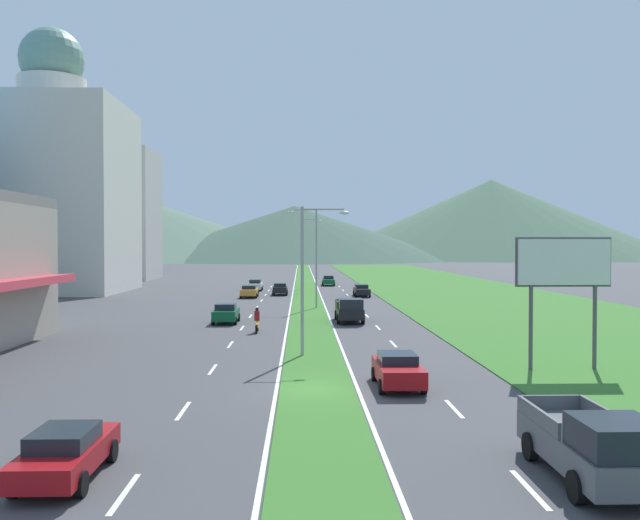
{
  "coord_description": "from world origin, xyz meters",
  "views": [
    {
      "loc": [
        -0.7,
        -28.28,
        6.19
      ],
      "look_at": [
        1.24,
        39.08,
        4.71
      ],
      "focal_mm": 37.39,
      "sensor_mm": 36.0,
      "label": 1
    }
  ],
  "objects": [
    {
      "name": "ground_plane",
      "position": [
        0.0,
        0.0,
        0.0
      ],
      "size": [
        600.0,
        600.0,
        0.0
      ],
      "primitive_type": "plane",
      "color": "#424244"
    },
    {
      "name": "grass_median",
      "position": [
        0.0,
        60.0,
        0.03
      ],
      "size": [
        3.2,
        240.0,
        0.06
      ],
      "primitive_type": "cube",
      "color": "#387028",
      "rests_on": "ground_plane"
    },
    {
      "name": "grass_verge_right",
      "position": [
        20.6,
        60.0,
        0.03
      ],
      "size": [
        24.0,
        240.0,
        0.06
      ],
      "primitive_type": "cube",
      "color": "#387028",
      "rests_on": "ground_plane"
    },
    {
      "name": "lane_dash_left_1",
      "position": [
        -5.1,
        -11.7,
        0.01
      ],
      "size": [
        0.16,
        2.8,
        0.01
      ],
      "primitive_type": "cube",
      "color": "silver",
      "rests_on": "ground_plane"
    },
    {
      "name": "lane_dash_left_2",
      "position": [
        -5.1,
        -3.4,
        0.01
      ],
      "size": [
        0.16,
        2.8,
        0.01
      ],
      "primitive_type": "cube",
      "color": "silver",
      "rests_on": "ground_plane"
    },
    {
      "name": "lane_dash_left_3",
      "position": [
        -5.1,
        4.9,
        0.01
      ],
      "size": [
        0.16,
        2.8,
        0.01
      ],
      "primitive_type": "cube",
      "color": "silver",
      "rests_on": "ground_plane"
    },
    {
      "name": "lane_dash_left_4",
      "position": [
        -5.1,
        13.21,
        0.01
      ],
      "size": [
        0.16,
        2.8,
        0.01
      ],
      "primitive_type": "cube",
      "color": "silver",
      "rests_on": "ground_plane"
    },
    {
      "name": "lane_dash_left_5",
      "position": [
        -5.1,
        21.51,
        0.01
      ],
      "size": [
        0.16,
        2.8,
        0.01
      ],
      "primitive_type": "cube",
      "color": "silver",
      "rests_on": "ground_plane"
    },
    {
      "name": "lane_dash_left_6",
      "position": [
        -5.1,
        29.81,
        0.01
      ],
      "size": [
        0.16,
        2.8,
        0.01
      ],
      "primitive_type": "cube",
      "color": "silver",
      "rests_on": "ground_plane"
    },
    {
      "name": "lane_dash_left_7",
      "position": [
        -5.1,
        38.11,
        0.01
      ],
      "size": [
        0.16,
        2.8,
        0.01
      ],
      "primitive_type": "cube",
      "color": "silver",
      "rests_on": "ground_plane"
    },
    {
      "name": "lane_dash_left_8",
      "position": [
        -5.1,
        46.41,
        0.01
      ],
      "size": [
        0.16,
        2.8,
        0.01
      ],
      "primitive_type": "cube",
      "color": "silver",
      "rests_on": "ground_plane"
    },
    {
      "name": "lane_dash_left_9",
      "position": [
        -5.1,
        54.71,
        0.01
      ],
      "size": [
        0.16,
        2.8,
        0.01
      ],
      "primitive_type": "cube",
      "color": "silver",
      "rests_on": "ground_plane"
    },
    {
      "name": "lane_dash_left_10",
      "position": [
        -5.1,
        63.01,
        0.01
      ],
      "size": [
        0.16,
        2.8,
        0.01
      ],
      "primitive_type": "cube",
      "color": "silver",
      "rests_on": "ground_plane"
    },
    {
      "name": "lane_dash_left_11",
      "position": [
        -5.1,
        71.31,
        0.01
      ],
      "size": [
        0.16,
        2.8,
        0.01
      ],
      "primitive_type": "cube",
      "color": "silver",
      "rests_on": "ground_plane"
    },
    {
      "name": "lane_dash_right_1",
      "position": [
        5.1,
        -11.7,
        0.01
      ],
      "size": [
        0.16,
        2.8,
        0.01
      ],
      "primitive_type": "cube",
      "color": "silver",
      "rests_on": "ground_plane"
    },
    {
      "name": "lane_dash_right_2",
      "position": [
        5.1,
        -3.4,
        0.01
      ],
      "size": [
        0.16,
        2.8,
        0.01
      ],
      "primitive_type": "cube",
      "color": "silver",
      "rests_on": "ground_plane"
    },
    {
      "name": "lane_dash_right_3",
      "position": [
        5.1,
        4.9,
        0.01
      ],
      "size": [
        0.16,
        2.8,
        0.01
      ],
      "primitive_type": "cube",
      "color": "silver",
      "rests_on": "ground_plane"
    },
    {
      "name": "lane_dash_right_4",
      "position": [
        5.1,
        13.21,
        0.01
      ],
      "size": [
        0.16,
        2.8,
        0.01
      ],
      "primitive_type": "cube",
      "color": "silver",
      "rests_on": "ground_plane"
    },
    {
      "name": "lane_dash_right_5",
      "position": [
        5.1,
        21.51,
        0.01
      ],
      "size": [
        0.16,
        2.8,
        0.01
      ],
      "primitive_type": "cube",
      "color": "silver",
      "rests_on": "ground_plane"
    },
    {
      "name": "lane_dash_right_6",
      "position": [
        5.1,
        29.81,
        0.01
      ],
      "size": [
        0.16,
        2.8,
        0.01
      ],
      "primitive_type": "cube",
      "color": "silver",
      "rests_on": "ground_plane"
    },
    {
      "name": "lane_dash_right_7",
      "position": [
        5.1,
        38.11,
        0.01
      ],
      "size": [
        0.16,
        2.8,
        0.01
      ],
      "primitive_type": "cube",
      "color": "silver",
      "rests_on": "ground_plane"
    },
    {
      "name": "lane_dash_right_8",
      "position": [
        5.1,
        46.41,
        0.01
      ],
      "size": [
        0.16,
        2.8,
        0.01
      ],
      "primitive_type": "cube",
      "color": "silver",
      "rests_on": "ground_plane"
    },
    {
      "name": "lane_dash_right_9",
      "position": [
        5.1,
        54.71,
        0.01
      ],
      "size": [
        0.16,
        2.8,
        0.01
      ],
      "primitive_type": "cube",
      "color": "silver",
      "rests_on": "ground_plane"
    },
    {
      "name": "lane_dash_right_10",
      "position": [
        5.1,
        63.01,
        0.01
      ],
      "size": [
        0.16,
        2.8,
        0.01
      ],
      "primitive_type": "cube",
      "color": "silver",
      "rests_on": "ground_plane"
    },
    {
      "name": "lane_dash_right_11",
      "position": [
        5.1,
        71.31,
        0.01
      ],
      "size": [
        0.16,
        2.8,
        0.01
      ],
      "primitive_type": "cube",
      "color": "silver",
      "rests_on": "ground_plane"
    },
    {
      "name": "edge_line_median_left",
      "position": [
        -1.75,
        60.0,
        0.01
      ],
      "size": [
        0.16,
        240.0,
        0.01
      ],
      "primitive_type": "cube",
      "color": "silver",
      "rests_on": "ground_plane"
    },
    {
      "name": "edge_line_median_right",
      "position": [
        1.75,
        60.0,
        0.01
      ],
      "size": [
        0.16,
        240.0,
        0.01
      ],
      "primitive_type": "cube",
      "color": "silver",
      "rests_on": "ground_plane"
    },
    {
      "name": "domed_building",
      "position": [
        -33.68,
        61.39,
        13.94
      ],
      "size": [
        18.97,
        18.97,
        34.98
      ],
      "color": "beige",
      "rests_on": "ground_plane"
    },
    {
      "name": "midrise_colored",
      "position": [
        -34.41,
        93.88,
        11.71
      ],
      "size": [
        14.08,
        14.08,
        23.41
      ],
      "primitive_type": "cube",
      "color": "#B7B2A8",
      "rests_on": "ground_plane"
    },
    {
      "name": "hill_far_left",
      "position": [
        -82.22,
        280.77,
        14.98
      ],
      "size": [
        185.38,
        185.38,
        29.95
      ],
      "primitive_type": "cone",
      "color": "#516B56",
      "rests_on": "ground_plane"
    },
    {
      "name": "hill_far_center",
      "position": [
        -3.38,
        258.73,
        11.6
      ],
      "size": [
        141.66,
        141.66,
        23.2
      ],
      "primitive_type": "cone",
      "color": "#3D5647",
      "rests_on": "ground_plane"
    },
    {
      "name": "hill_far_right",
      "position": [
        91.29,
        291.11,
        18.96
      ],
      "size": [
        169.99,
        169.99,
        37.93
      ],
      "primitive_type": "cone",
      "color": "#47664C",
      "rests_on": "ground_plane"
    },
    {
      "name": "street_lamp_near",
      "position": [
        -0.31,
        8.7,
        4.83
      ],
      "size": [
        2.7,
        0.34,
        8.35
      ],
      "color": "#99999E",
      "rests_on": "ground_plane"
    },
    {
      "name": "street_lamp_mid",
      "position": [
        0.52,
        36.86,
        5.61
      ],
      "size": [
        2.9,
        0.28,
        9.82
      ],
      "color": "#99999E",
      "rests_on": "ground_plane"
    },
    {
      "name": "street_lamp_far",
      "position": [
        -0.11,
        65.01,
        5.67
      ],
      "size": [
        2.62,
        0.28,
        9.99
      ],
      "color": "#99999E",
      "rests_on": "ground_plane"
    },
    {
      "name": "billboard_roadside",
      "position": [
        12.26,
        4.14,
        5.0
      ],
      "size": [
        4.77,
        0.28,
        6.6
      ],
      "color": "#4C4C51",
      "rests_on": "ground_plane"
    },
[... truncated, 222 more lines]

